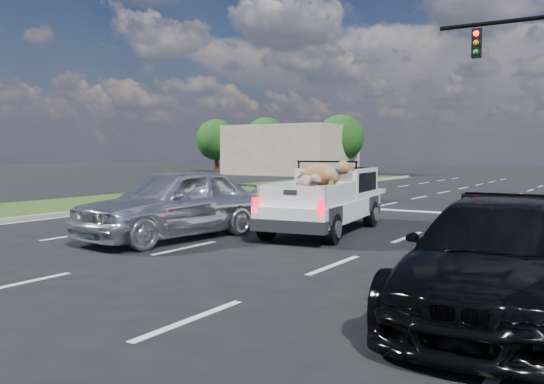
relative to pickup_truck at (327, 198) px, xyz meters
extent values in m
plane|color=black|center=(0.34, -3.87, -0.86)|extent=(160.00, 160.00, 0.00)
cube|color=silver|center=(-4.91, 2.13, -0.86)|extent=(0.12, 60.00, 0.01)
cube|color=silver|center=(-1.41, 2.13, -0.86)|extent=(0.12, 60.00, 0.01)
cube|color=silver|center=(2.09, 2.13, -0.86)|extent=(0.12, 60.00, 0.01)
cube|color=silver|center=(-8.46, 2.13, -0.86)|extent=(0.15, 60.00, 0.01)
cube|color=silver|center=(0.34, 6.13, -0.86)|extent=(17.00, 0.45, 0.01)
cube|color=#1F3D13|center=(-11.16, 2.13, -0.81)|extent=(5.00, 60.00, 0.10)
cube|color=gray|center=(-8.71, 2.13, -0.79)|extent=(0.15, 60.00, 0.14)
cube|color=black|center=(2.14, 6.63, 4.74)|extent=(0.30, 0.18, 0.95)
sphere|color=#FF1507|center=(2.14, 6.52, 5.04)|extent=(0.18, 0.18, 0.18)
cube|color=#C1B494|center=(-19.66, 32.13, 1.34)|extent=(10.00, 8.00, 4.40)
cylinder|color=#332114|center=(-29.66, 34.13, 0.22)|extent=(0.44, 0.44, 2.16)
sphere|color=#113D10|center=(-29.66, 34.13, 2.44)|extent=(4.20, 4.20, 4.20)
cylinder|color=#332114|center=(-23.66, 34.13, 0.22)|extent=(0.44, 0.44, 2.16)
sphere|color=#113D10|center=(-23.66, 34.13, 2.44)|extent=(4.20, 4.20, 4.20)
cylinder|color=#332114|center=(-15.66, 34.13, 0.22)|extent=(0.44, 0.44, 2.16)
sphere|color=#113D10|center=(-15.66, 34.13, 2.44)|extent=(4.20, 4.20, 4.20)
cylinder|color=black|center=(-0.55, -1.99, -0.52)|extent=(0.34, 0.72, 0.69)
cylinder|color=black|center=(1.02, -1.78, -0.52)|extent=(0.34, 0.72, 0.69)
cylinder|color=black|center=(-0.99, 1.34, -0.52)|extent=(0.34, 0.72, 0.69)
cylinder|color=black|center=(0.57, 1.55, -0.52)|extent=(0.34, 0.72, 0.69)
cube|color=white|center=(0.01, -0.17, -0.26)|extent=(2.35, 5.00, 0.47)
cube|color=white|center=(-0.14, 0.95, 0.36)|extent=(1.93, 2.29, 0.78)
cube|color=black|center=(-0.01, -0.07, 0.39)|extent=(1.40, 0.21, 0.56)
cylinder|color=black|center=(-0.02, 0.05, 0.93)|extent=(1.63, 0.26, 0.05)
cube|color=black|center=(0.15, -1.23, -0.05)|extent=(1.91, 2.51, 0.05)
cube|color=white|center=(-0.62, -1.33, 0.21)|extent=(0.38, 2.30, 0.47)
cube|color=white|center=(0.91, -1.13, 0.21)|extent=(0.38, 2.30, 0.47)
cube|color=white|center=(0.30, -2.34, 0.21)|extent=(1.61, 0.29, 0.47)
cube|color=#FD0526|center=(-0.44, -2.63, 0.00)|extent=(0.15, 0.07, 0.36)
cube|color=#FD0526|center=(1.09, -2.43, 0.00)|extent=(0.15, 0.07, 0.36)
cube|color=black|center=(0.31, -2.47, -0.43)|extent=(1.76, 0.50, 0.27)
imported|color=silver|center=(-2.57, -2.92, -0.02)|extent=(2.61, 5.16, 1.68)
imported|color=black|center=(5.20, -5.71, -0.15)|extent=(2.26, 5.03, 1.43)
camera|label=1|loc=(6.56, -13.17, 1.18)|focal=38.00mm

